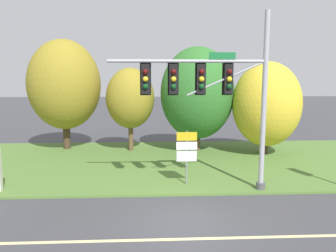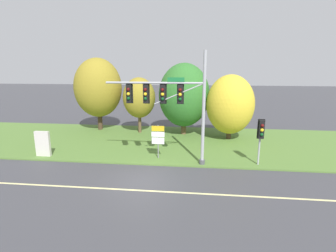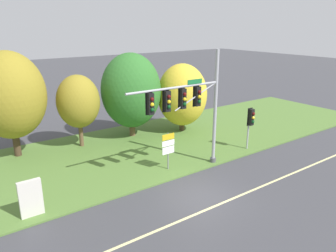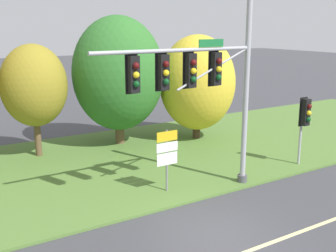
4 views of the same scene
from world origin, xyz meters
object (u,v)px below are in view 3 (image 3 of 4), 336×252
(tree_behind_signpost, at_px, (131,91))
(info_kiosk, at_px, (31,198))
(traffic_signal_mast, at_px, (190,104))
(tree_mid_verge, at_px, (182,95))
(tree_left_of_mast, at_px, (78,102))
(route_sign_post, at_px, (168,146))
(pedestrian_signal_near_kerb, at_px, (251,120))
(tree_nearest_road, at_px, (10,96))

(tree_behind_signpost, relative_size, info_kiosk, 3.63)
(traffic_signal_mast, height_order, tree_mid_verge, traffic_signal_mast)
(traffic_signal_mast, height_order, tree_left_of_mast, traffic_signal_mast)
(route_sign_post, relative_size, tree_behind_signpost, 0.36)
(pedestrian_signal_near_kerb, distance_m, info_kiosk, 15.67)
(tree_nearest_road, distance_m, tree_left_of_mast, 4.63)
(tree_nearest_road, bearing_deg, tree_mid_verge, -9.66)
(traffic_signal_mast, height_order, tree_behind_signpost, traffic_signal_mast)
(tree_behind_signpost, xyz_separation_m, info_kiosk, (-10.06, -7.78, -2.89))
(tree_nearest_road, distance_m, info_kiosk, 9.40)
(tree_nearest_road, distance_m, tree_behind_signpost, 8.98)
(traffic_signal_mast, xyz_separation_m, tree_mid_verge, (4.68, 6.76, -1.21))
(pedestrian_signal_near_kerb, xyz_separation_m, tree_behind_signpost, (-5.54, 7.92, 1.52))
(route_sign_post, distance_m, tree_mid_verge, 8.37)
(traffic_signal_mast, distance_m, route_sign_post, 3.12)
(pedestrian_signal_near_kerb, relative_size, info_kiosk, 1.68)
(tree_nearest_road, height_order, tree_left_of_mast, tree_nearest_road)
(tree_behind_signpost, xyz_separation_m, tree_mid_verge, (4.24, -1.35, -0.64))
(tree_left_of_mast, bearing_deg, tree_nearest_road, 169.98)
(pedestrian_signal_near_kerb, bearing_deg, tree_nearest_road, 148.65)
(pedestrian_signal_near_kerb, height_order, tree_behind_signpost, tree_behind_signpost)
(pedestrian_signal_near_kerb, bearing_deg, info_kiosk, 179.49)
(info_kiosk, bearing_deg, tree_left_of_mast, 54.55)
(tree_left_of_mast, relative_size, tree_mid_verge, 0.94)
(route_sign_post, bearing_deg, pedestrian_signal_near_kerb, -5.33)
(tree_left_of_mast, height_order, tree_mid_verge, tree_mid_verge)
(pedestrian_signal_near_kerb, distance_m, tree_nearest_road, 17.06)
(traffic_signal_mast, xyz_separation_m, info_kiosk, (-9.62, 0.33, -3.46))
(tree_nearest_road, height_order, info_kiosk, tree_nearest_road)
(traffic_signal_mast, distance_m, tree_left_of_mast, 9.18)
(pedestrian_signal_near_kerb, distance_m, tree_behind_signpost, 9.79)
(pedestrian_signal_near_kerb, bearing_deg, traffic_signal_mast, -178.22)
(tree_mid_verge, bearing_deg, pedestrian_signal_near_kerb, -78.81)
(traffic_signal_mast, bearing_deg, route_sign_post, 140.61)
(route_sign_post, relative_size, tree_mid_verge, 0.42)
(tree_behind_signpost, bearing_deg, route_sign_post, -101.34)
(info_kiosk, bearing_deg, tree_nearest_road, 82.51)
(tree_nearest_road, height_order, tree_mid_verge, tree_nearest_road)
(traffic_signal_mast, bearing_deg, info_kiosk, 178.06)
(tree_mid_verge, bearing_deg, tree_behind_signpost, 162.35)
(tree_nearest_road, distance_m, tree_mid_verge, 13.41)
(tree_behind_signpost, bearing_deg, info_kiosk, -142.28)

